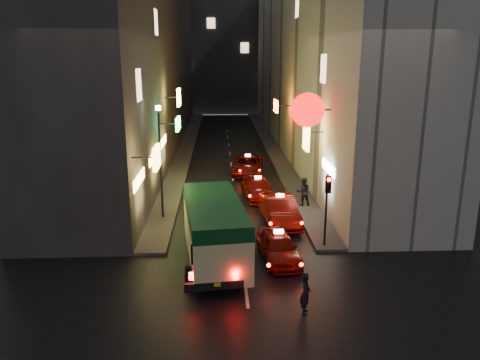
{
  "coord_description": "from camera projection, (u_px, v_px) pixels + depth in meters",
  "views": [
    {
      "loc": [
        -0.98,
        -12.05,
        8.97
      ],
      "look_at": [
        0.14,
        13.0,
        2.24
      ],
      "focal_mm": 35.0,
      "sensor_mm": 36.0,
      "label": 1
    }
  ],
  "objects": [
    {
      "name": "pedestrian_crossing",
      "position": [
        306.0,
        291.0,
        16.56
      ],
      "size": [
        0.49,
        0.65,
        1.77
      ],
      "primitive_type": "imported",
      "rotation": [
        0.0,
        0.0,
        1.35
      ],
      "color": "black",
      "rests_on": "ground"
    },
    {
      "name": "sidewalk_right",
      "position": [
        271.0,
        146.0,
        46.96
      ],
      "size": [
        1.5,
        52.0,
        0.15
      ],
      "primitive_type": "cube",
      "color": "#464341",
      "rests_on": "ground"
    },
    {
      "name": "building_left",
      "position": [
        144.0,
        54.0,
        44.12
      ],
      "size": [
        7.42,
        52.0,
        18.0
      ],
      "color": "#3D3937",
      "rests_on": "ground"
    },
    {
      "name": "sidewalk_left",
      "position": [
        187.0,
        147.0,
        46.6
      ],
      "size": [
        1.5,
        52.0,
        0.15
      ],
      "primitive_type": "cube",
      "color": "#464341",
      "rests_on": "ground"
    },
    {
      "name": "building_far",
      "position": [
        224.0,
        42.0,
        74.82
      ],
      "size": [
        30.0,
        10.0,
        22.0
      ],
      "primitive_type": "cube",
      "color": "#36363B",
      "rests_on": "ground"
    },
    {
      "name": "taxi_second",
      "position": [
        280.0,
        208.0,
        25.54
      ],
      "size": [
        2.72,
        5.68,
        1.92
      ],
      "color": "#6D0C05",
      "rests_on": "ground"
    },
    {
      "name": "pedestrian_sidewalk",
      "position": [
        303.0,
        190.0,
        28.05
      ],
      "size": [
        0.78,
        0.53,
        1.95
      ],
      "primitive_type": "imported",
      "rotation": [
        0.0,
        0.0,
        3.24
      ],
      "color": "black",
      "rests_on": "sidewalk_right"
    },
    {
      "name": "building_right",
      "position": [
        312.0,
        54.0,
        44.81
      ],
      "size": [
        8.18,
        52.0,
        18.0
      ],
      "color": "#A9A49A",
      "rests_on": "ground"
    },
    {
      "name": "taxi_third",
      "position": [
        258.0,
        186.0,
        30.17
      ],
      "size": [
        2.38,
        4.84,
        1.66
      ],
      "color": "#6D0C05",
      "rests_on": "ground"
    },
    {
      "name": "taxi_near",
      "position": [
        278.0,
        245.0,
        20.92
      ],
      "size": [
        2.49,
        4.91,
        1.67
      ],
      "color": "#6D0C05",
      "rests_on": "ground"
    },
    {
      "name": "traffic_light",
      "position": [
        327.0,
        195.0,
        21.65
      ],
      "size": [
        0.26,
        0.43,
        3.5
      ],
      "color": "black",
      "rests_on": "sidewalk_right"
    },
    {
      "name": "minibus",
      "position": [
        214.0,
        225.0,
        20.39
      ],
      "size": [
        3.09,
        6.86,
        2.85
      ],
      "color": "#EFDE95",
      "rests_on": "ground"
    },
    {
      "name": "lamp_post",
      "position": [
        160.0,
        155.0,
        25.39
      ],
      "size": [
        0.28,
        0.28,
        6.22
      ],
      "color": "black",
      "rests_on": "sidewalk_left"
    },
    {
      "name": "taxi_far",
      "position": [
        248.0,
        164.0,
        36.21
      ],
      "size": [
        2.58,
        5.28,
        1.79
      ],
      "color": "#6D0C05",
      "rests_on": "ground"
    }
  ]
}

